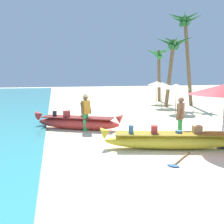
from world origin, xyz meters
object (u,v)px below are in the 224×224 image
Objects in this scene: person_vendor_hatted at (86,109)px; paddle at (179,161)px; boat_yellow_foreground at (171,140)px; palm_tree_mid_cluster at (173,49)px; person_tourist_customer at (180,117)px; boat_red_midground at (78,122)px; palm_tree_tall_inland at (159,59)px; palm_tree_leaning_seaward at (186,31)px.

paddle is at bearing -65.15° from person_vendor_hatted.
paddle is (-0.34, -1.26, -0.28)m from boat_yellow_foreground.
person_tourist_customer is at bearing -114.11° from palm_tree_mid_cluster.
palm_tree_mid_cluster reaches higher than person_vendor_hatted.
paddle is at bearing -105.22° from boat_yellow_foreground.
boat_yellow_foreground is at bearing -115.87° from palm_tree_mid_cluster.
boat_yellow_foreground reaches higher than paddle.
palm_tree_mid_cluster reaches higher than paddle.
boat_yellow_foreground is 4.78m from boat_red_midground.
palm_tree_tall_inland is 4.05m from palm_tree_leaning_seaward.
person_vendor_hatted is 5.25m from paddle.
palm_tree_tall_inland is at bearing 82.86° from palm_tree_mid_cluster.
boat_red_midground is 12.42m from palm_tree_leaning_seaward.
boat_red_midground is 3.16× the size of paddle.
paddle is (-5.78, -15.32, -3.84)m from palm_tree_tall_inland.
palm_tree_mid_cluster is (4.22, 9.44, 3.42)m from person_tourist_customer.
person_tourist_customer is at bearing -118.79° from palm_tree_leaning_seaward.
paddle is at bearing -117.78° from person_tourist_customer.
palm_tree_mid_cluster is at bearing 42.28° from person_vendor_hatted.
person_tourist_customer reaches higher than person_vendor_hatted.
person_tourist_customer is 2.49m from paddle.
person_vendor_hatted is at bearing -126.77° from palm_tree_tall_inland.
palm_tree_tall_inland reaches higher than boat_yellow_foreground.
person_vendor_hatted is 10.65m from palm_tree_mid_cluster.
person_tourist_customer is 14.39m from palm_tree_tall_inland.
boat_yellow_foreground is 13.33m from palm_tree_leaning_seaward.
boat_red_midground is at bearing 126.58° from boat_yellow_foreground.
palm_tree_leaning_seaward is at bearing 61.38° from paddle.
boat_red_midground reaches higher than paddle.
person_tourist_customer is 10.89m from palm_tree_mid_cluster.
person_vendor_hatted is at bearing -137.72° from palm_tree_mid_cluster.
person_tourist_customer reaches higher than paddle.
palm_tree_tall_inland is (8.28, 10.23, 3.55)m from boat_red_midground.
palm_tree_leaning_seaward reaches higher than paddle.
boat_red_midground is at bearing 129.00° from person_vendor_hatted.
boat_red_midground reaches higher than boat_yellow_foreground.
person_vendor_hatted reaches higher than paddle.
palm_tree_mid_cluster is 4.23× the size of paddle.
boat_yellow_foreground is 2.82× the size of person_tourist_customer.
boat_red_midground is 10.87m from palm_tree_mid_cluster.
palm_tree_leaning_seaward is (6.09, 10.53, 5.44)m from boat_yellow_foreground.
boat_yellow_foreground is 0.67× the size of palm_tree_leaning_seaward.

